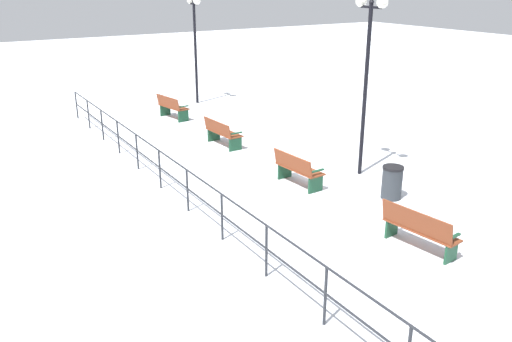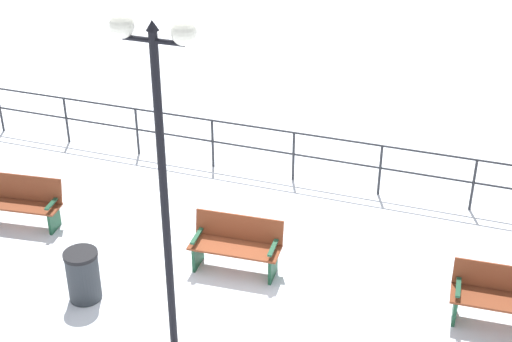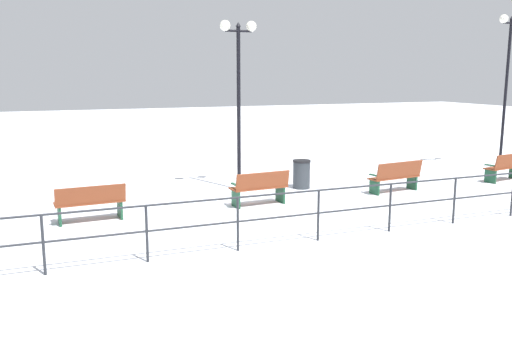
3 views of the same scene
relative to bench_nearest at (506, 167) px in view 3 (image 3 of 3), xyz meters
The scene contains 9 objects.
ground_plane 8.38m from the bench_nearest, 89.70° to the left, with size 80.00×80.00×0.00m, color white.
bench_nearest is the anchor object (origin of this frame).
bench_second 4.18m from the bench_nearest, 91.06° to the left, with size 0.69×1.67×0.91m.
bench_third 8.36m from the bench_nearest, 90.54° to the left, with size 0.68×1.51×0.90m.
bench_fourth 12.54m from the bench_nearest, 90.52° to the left, with size 0.66×1.58×0.88m.
lamppost_near 4.36m from the bench_nearest, 42.43° to the right, with size 0.29×0.99×5.33m.
lamppost_middle 8.97m from the bench_nearest, 76.51° to the left, with size 0.30×1.07×4.80m.
waterfront_railing 8.98m from the bench_nearest, 111.25° to the left, with size 0.05×20.76×1.06m.
trash_bin 6.59m from the bench_nearest, 77.50° to the left, with size 0.53×0.53×0.84m.
Camera 3 is at (-12.61, 5.03, 3.35)m, focal length 37.71 mm.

